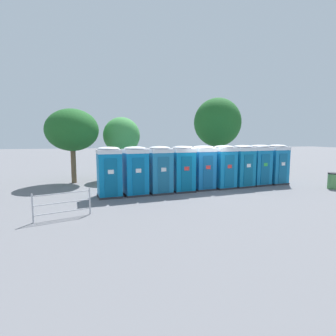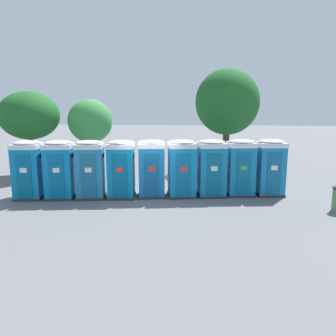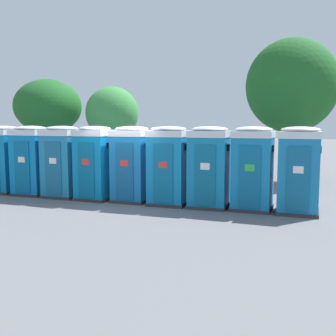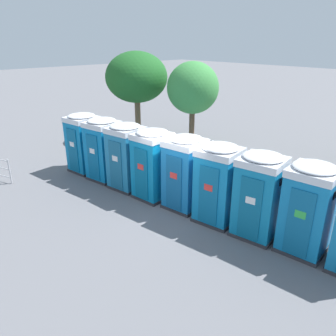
{
  "view_description": "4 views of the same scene",
  "coord_description": "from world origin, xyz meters",
  "px_view_note": "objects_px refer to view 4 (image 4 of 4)",
  "views": [
    {
      "loc": [
        -5.21,
        -14.16,
        3.01
      ],
      "look_at": [
        -2.15,
        -0.35,
        1.34
      ],
      "focal_mm": 28.0,
      "sensor_mm": 36.0,
      "label": 1
    },
    {
      "loc": [
        2.04,
        -14.14,
        3.93
      ],
      "look_at": [
        0.73,
        0.09,
        1.28
      ],
      "focal_mm": 35.0,
      "sensor_mm": 36.0,
      "label": 2
    },
    {
      "loc": [
        7.2,
        -11.03,
        2.62
      ],
      "look_at": [
        1.29,
        0.17,
        1.18
      ],
      "focal_mm": 42.0,
      "sensor_mm": 36.0,
      "label": 3
    },
    {
      "loc": [
        7.05,
        -7.25,
        5.45
      ],
      "look_at": [
        -0.67,
        -0.12,
        1.27
      ],
      "focal_mm": 35.0,
      "sensor_mm": 36.0,
      "label": 4
    }
  ],
  "objects_px": {
    "portapotty_5": "(218,183)",
    "street_tree_1": "(137,77)",
    "portapotty_3": "(153,164)",
    "street_tree_2": "(193,88)",
    "portapotty_7": "(308,208)",
    "portapotty_6": "(259,195)",
    "portapotty_0": "(84,143)",
    "portapotty_2": "(126,156)",
    "portapotty_1": "(104,149)",
    "portapotty_4": "(184,172)"
  },
  "relations": [
    {
      "from": "portapotty_5",
      "to": "street_tree_1",
      "type": "xyz_separation_m",
      "value": [
        -8.92,
        3.8,
        2.18
      ]
    },
    {
      "from": "portapotty_3",
      "to": "street_tree_2",
      "type": "xyz_separation_m",
      "value": [
        -3.07,
        5.27,
        1.83
      ]
    },
    {
      "from": "portapotty_7",
      "to": "portapotty_3",
      "type": "bearing_deg",
      "value": -170.28
    },
    {
      "from": "street_tree_2",
      "to": "portapotty_6",
      "type": "bearing_deg",
      "value": -33.44
    },
    {
      "from": "portapotty_0",
      "to": "portapotty_2",
      "type": "bearing_deg",
      "value": 6.96
    },
    {
      "from": "portapotty_3",
      "to": "portapotty_7",
      "type": "xyz_separation_m",
      "value": [
        5.27,
        0.9,
        -0.0
      ]
    },
    {
      "from": "portapotty_7",
      "to": "street_tree_1",
      "type": "height_order",
      "value": "street_tree_1"
    },
    {
      "from": "portapotty_7",
      "to": "portapotty_1",
      "type": "bearing_deg",
      "value": -171.01
    },
    {
      "from": "portapotty_0",
      "to": "street_tree_2",
      "type": "height_order",
      "value": "street_tree_2"
    },
    {
      "from": "portapotty_5",
      "to": "portapotty_6",
      "type": "relative_size",
      "value": 1.0
    },
    {
      "from": "portapotty_2",
      "to": "portapotty_7",
      "type": "bearing_deg",
      "value": 9.34
    },
    {
      "from": "portapotty_2",
      "to": "portapotty_3",
      "type": "height_order",
      "value": "same"
    },
    {
      "from": "portapotty_3",
      "to": "portapotty_7",
      "type": "height_order",
      "value": "same"
    },
    {
      "from": "portapotty_3",
      "to": "portapotty_5",
      "type": "relative_size",
      "value": 1.0
    },
    {
      "from": "street_tree_2",
      "to": "portapotty_7",
      "type": "bearing_deg",
      "value": -27.67
    },
    {
      "from": "portapotty_6",
      "to": "portapotty_4",
      "type": "bearing_deg",
      "value": -172.73
    },
    {
      "from": "portapotty_0",
      "to": "portapotty_7",
      "type": "relative_size",
      "value": 1.0
    },
    {
      "from": "portapotty_1",
      "to": "portapotty_5",
      "type": "xyz_separation_m",
      "value": [
        5.29,
        0.77,
        -0.0
      ]
    },
    {
      "from": "portapotty_0",
      "to": "street_tree_1",
      "type": "distance_m",
      "value": 5.69
    },
    {
      "from": "portapotty_6",
      "to": "street_tree_1",
      "type": "bearing_deg",
      "value": 160.71
    },
    {
      "from": "portapotty_2",
      "to": "portapotty_7",
      "type": "xyz_separation_m",
      "value": [
        6.59,
        1.08,
        0.0
      ]
    },
    {
      "from": "portapotty_3",
      "to": "portapotty_4",
      "type": "height_order",
      "value": "same"
    },
    {
      "from": "portapotty_5",
      "to": "portapotty_7",
      "type": "height_order",
      "value": "same"
    },
    {
      "from": "portapotty_7",
      "to": "street_tree_1",
      "type": "xyz_separation_m",
      "value": [
        -11.55,
        3.31,
        2.18
      ]
    },
    {
      "from": "portapotty_0",
      "to": "portapotty_4",
      "type": "xyz_separation_m",
      "value": [
        5.28,
        0.8,
        0.0
      ]
    },
    {
      "from": "portapotty_3",
      "to": "street_tree_1",
      "type": "xyz_separation_m",
      "value": [
        -6.28,
        4.22,
        2.18
      ]
    },
    {
      "from": "portapotty_0",
      "to": "portapotty_7",
      "type": "bearing_deg",
      "value": 8.66
    },
    {
      "from": "portapotty_6",
      "to": "portapotty_3",
      "type": "bearing_deg",
      "value": -170.92
    },
    {
      "from": "portapotty_2",
      "to": "portapotty_4",
      "type": "height_order",
      "value": "same"
    },
    {
      "from": "portapotty_7",
      "to": "street_tree_1",
      "type": "relative_size",
      "value": 0.52
    },
    {
      "from": "portapotty_1",
      "to": "portapotty_3",
      "type": "height_order",
      "value": "same"
    },
    {
      "from": "portapotty_0",
      "to": "street_tree_1",
      "type": "relative_size",
      "value": 0.52
    },
    {
      "from": "street_tree_1",
      "to": "portapotty_4",
      "type": "bearing_deg",
      "value": -27.34
    },
    {
      "from": "portapotty_5",
      "to": "portapotty_2",
      "type": "bearing_deg",
      "value": -171.4
    },
    {
      "from": "street_tree_1",
      "to": "portapotty_5",
      "type": "bearing_deg",
      "value": -23.07
    },
    {
      "from": "portapotty_4",
      "to": "portapotty_7",
      "type": "distance_m",
      "value": 4.01
    },
    {
      "from": "portapotty_7",
      "to": "street_tree_1",
      "type": "distance_m",
      "value": 12.21
    },
    {
      "from": "portapotty_6",
      "to": "street_tree_2",
      "type": "xyz_separation_m",
      "value": [
        -7.03,
        4.64,
        1.83
      ]
    },
    {
      "from": "street_tree_1",
      "to": "portapotty_3",
      "type": "bearing_deg",
      "value": -33.87
    },
    {
      "from": "portapotty_4",
      "to": "portapotty_6",
      "type": "xyz_separation_m",
      "value": [
        2.65,
        0.34,
        -0.0
      ]
    },
    {
      "from": "portapotty_0",
      "to": "portapotty_6",
      "type": "relative_size",
      "value": 1.0
    },
    {
      "from": "portapotty_5",
      "to": "portapotty_6",
      "type": "bearing_deg",
      "value": 9.24
    },
    {
      "from": "portapotty_4",
      "to": "street_tree_1",
      "type": "distance_m",
      "value": 8.81
    },
    {
      "from": "portapotty_2",
      "to": "portapotty_4",
      "type": "distance_m",
      "value": 2.67
    },
    {
      "from": "portapotty_2",
      "to": "portapotty_5",
      "type": "height_order",
      "value": "same"
    },
    {
      "from": "portapotty_0",
      "to": "street_tree_1",
      "type": "bearing_deg",
      "value": 116.02
    },
    {
      "from": "portapotty_1",
      "to": "portapotty_2",
      "type": "xyz_separation_m",
      "value": [
        1.33,
        0.17,
        -0.0
      ]
    },
    {
      "from": "portapotty_2",
      "to": "portapotty_5",
      "type": "xyz_separation_m",
      "value": [
        3.96,
        0.6,
        -0.0
      ]
    },
    {
      "from": "portapotty_2",
      "to": "portapotty_4",
      "type": "relative_size",
      "value": 1.0
    },
    {
      "from": "portapotty_2",
      "to": "portapotty_5",
      "type": "relative_size",
      "value": 1.0
    }
  ]
}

